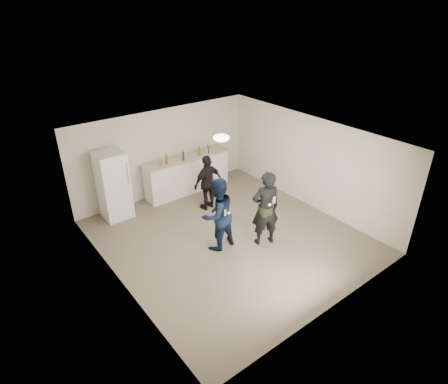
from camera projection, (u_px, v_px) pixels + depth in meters
floor at (229, 237)px, 9.11m from camera, size 6.00×6.00×0.00m
ceiling at (230, 139)px, 7.94m from camera, size 6.00×6.00×0.00m
wall_back at (164, 153)px, 10.63m from camera, size 6.00×0.00×6.00m
wall_front at (338, 255)px, 6.42m from camera, size 6.00×0.00×6.00m
wall_left at (115, 233)px, 7.04m from camera, size 0.00×6.00×6.00m
wall_right at (310, 162)px, 10.01m from camera, size 0.00×6.00×6.00m
counter at (187, 175)px, 11.02m from camera, size 2.60×0.56×1.05m
counter_top at (186, 158)px, 10.77m from camera, size 2.68×0.64×0.04m
fridge at (113, 185)px, 9.57m from camera, size 0.70×0.70×1.80m
fridge_handle at (128, 173)px, 9.28m from camera, size 0.02×0.02×0.60m
ceiling_dome at (221, 138)px, 8.18m from camera, size 0.36×0.36×0.16m
shaker at (160, 164)px, 10.11m from camera, size 0.08×0.08×0.17m
man at (217, 214)px, 8.36m from camera, size 0.89×0.71×1.74m
woman at (265, 209)px, 8.50m from camera, size 0.78×0.63×1.83m
camo_shorts at (265, 211)px, 8.53m from camera, size 0.34×0.34×0.28m
spectator at (208, 183)px, 10.00m from camera, size 0.94×0.47×1.55m
remote_man at (225, 213)px, 8.08m from camera, size 0.04×0.04×0.15m
nunchuk_man at (229, 213)px, 8.20m from camera, size 0.07×0.07×0.07m
remote_woman at (274, 200)px, 8.17m from camera, size 0.04×0.04×0.15m
nunchuk_woman at (270, 205)px, 8.18m from camera, size 0.07×0.07×0.07m
bottle_cluster at (191, 154)px, 10.66m from camera, size 1.44×0.12×0.25m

